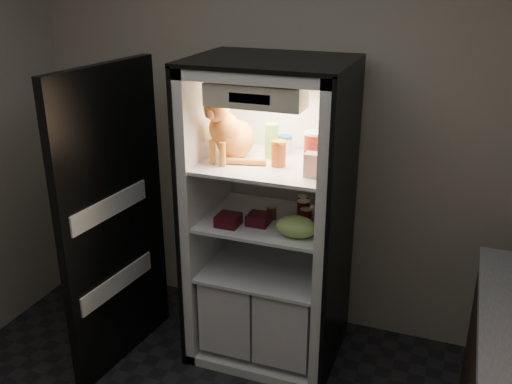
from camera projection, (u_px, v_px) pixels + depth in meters
room_shell at (144, 186)px, 1.99m from camera, size 3.60×3.60×3.60m
refrigerator at (271, 236)px, 3.50m from camera, size 0.90×0.72×1.88m
fridge_door at (114, 224)px, 3.38m from camera, size 0.15×0.87×1.85m
tabby_cat at (230, 133)px, 3.26m from camera, size 0.36×0.42×0.43m
parmesan_shaker at (272, 141)px, 3.31m from camera, size 0.08×0.08×0.20m
mayo_tub at (285, 145)px, 3.39m from camera, size 0.08×0.08×0.11m
salsa_jar at (278, 153)px, 3.18m from camera, size 0.08×0.08×0.15m
pepper_jar at (313, 148)px, 3.21m from camera, size 0.11×0.11×0.19m
cream_carton at (312, 165)px, 3.03m from camera, size 0.08×0.08×0.13m
soda_can_a at (303, 205)px, 3.43m from camera, size 0.06×0.06×0.12m
soda_can_b at (303, 212)px, 3.31m from camera, size 0.07×0.07×0.14m
soda_can_c at (306, 219)px, 3.24m from camera, size 0.07×0.07×0.12m
condiment_jar at (272, 212)px, 3.37m from camera, size 0.06×0.06×0.08m
grape_bag at (297, 227)px, 3.14m from camera, size 0.23×0.17×0.12m
berry_box_left at (228, 220)px, 3.29m from camera, size 0.13×0.13×0.07m
berry_box_right at (259, 219)px, 3.30m from camera, size 0.12×0.12×0.06m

